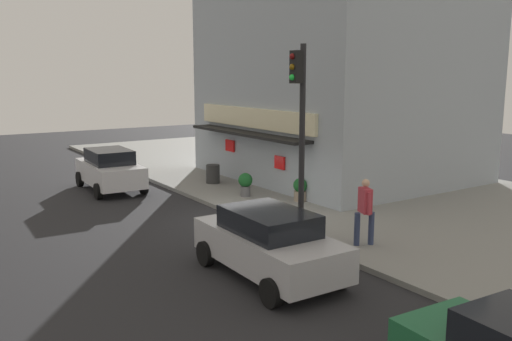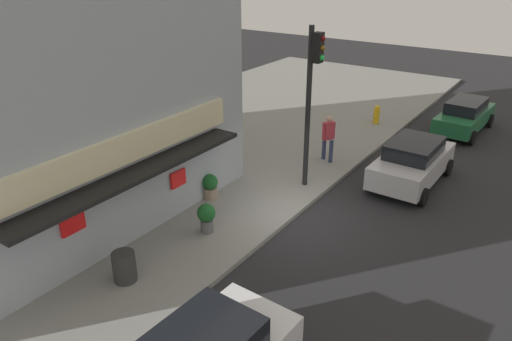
{
  "view_description": "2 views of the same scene",
  "coord_description": "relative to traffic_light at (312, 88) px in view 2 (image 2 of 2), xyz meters",
  "views": [
    {
      "loc": [
        14.78,
        -9.24,
        4.81
      ],
      "look_at": [
        -0.55,
        0.96,
        1.51
      ],
      "focal_mm": 37.69,
      "sensor_mm": 36.0,
      "label": 1
    },
    {
      "loc": [
        -11.83,
        -6.57,
        7.83
      ],
      "look_at": [
        0.01,
        1.53,
        1.3
      ],
      "focal_mm": 34.02,
      "sensor_mm": 36.0,
      "label": 2
    }
  ],
  "objects": [
    {
      "name": "corner_building",
      "position": [
        -6.05,
        6.97,
        0.84
      ],
      "size": [
        10.83,
        10.1,
        8.77
      ],
      "color": "#9EA8B2",
      "rests_on": "sidewalk"
    },
    {
      "name": "parked_car_silver",
      "position": [
        2.56,
        -2.91,
        -2.84
      ],
      "size": [
        4.28,
        2.15,
        1.64
      ],
      "color": "#B7B7BC",
      "rests_on": "ground_plane"
    },
    {
      "name": "sidewalk",
      "position": [
        -2.13,
        5.77,
        -3.61
      ],
      "size": [
        43.12,
        13.04,
        0.15
      ],
      "primitive_type": "cube",
      "color": "gray",
      "rests_on": "ground_plane"
    },
    {
      "name": "pedestrian",
      "position": [
        2.4,
        0.42,
        -2.5
      ],
      "size": [
        0.6,
        0.6,
        1.86
      ],
      "color": "navy",
      "rests_on": "sidewalk"
    },
    {
      "name": "potted_plant_by_doorway",
      "position": [
        -4.49,
        0.93,
        -3.01
      ],
      "size": [
        0.55,
        0.55,
        0.92
      ],
      "color": "#59595B",
      "rests_on": "sidewalk"
    },
    {
      "name": "trash_can",
      "position": [
        -7.47,
        1.15,
        -3.14
      ],
      "size": [
        0.59,
        0.59,
        0.8
      ],
      "primitive_type": "cylinder",
      "color": "#2D2D2D",
      "rests_on": "sidewalk"
    },
    {
      "name": "fire_hydrant",
      "position": [
        7.9,
        0.55,
        -3.11
      ],
      "size": [
        0.53,
        0.29,
        0.9
      ],
      "color": "gold",
      "rests_on": "sidewalk"
    },
    {
      "name": "traffic_light",
      "position": [
        0.0,
        0.0,
        0.0
      ],
      "size": [
        0.32,
        0.58,
        5.55
      ],
      "color": "black",
      "rests_on": "sidewalk"
    },
    {
      "name": "potted_plant_by_window",
      "position": [
        -2.73,
        2.23,
        -3.09
      ],
      "size": [
        0.53,
        0.53,
        0.86
      ],
      "color": "gray",
      "rests_on": "sidewalk"
    },
    {
      "name": "ground_plane",
      "position": [
        -2.13,
        -0.75,
        -3.69
      ],
      "size": [
        64.67,
        64.67,
        0.0
      ],
      "primitive_type": "plane",
      "color": "#232326"
    },
    {
      "name": "parked_car_green",
      "position": [
        9.42,
        -3.15,
        -2.89
      ],
      "size": [
        4.41,
        2.08,
        1.55
      ],
      "color": "#1E6038",
      "rests_on": "ground_plane"
    }
  ]
}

